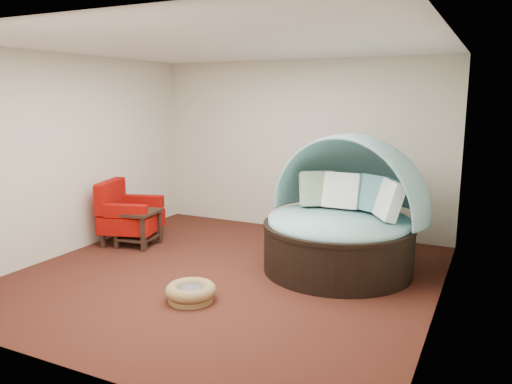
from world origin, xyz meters
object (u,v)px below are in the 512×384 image
at_px(side_table, 138,223).
at_px(pet_basket, 191,292).
at_px(red_armchair, 128,214).
at_px(canopy_daybed, 344,207).

bearing_deg(side_table, pet_basket, -36.78).
relative_size(pet_basket, side_table, 1.04).
relative_size(pet_basket, red_armchair, 0.64).
relative_size(red_armchair, side_table, 1.62).
distance_m(canopy_daybed, pet_basket, 2.25).
bearing_deg(canopy_daybed, red_armchair, -160.65).
bearing_deg(pet_basket, red_armchair, 145.16).
bearing_deg(red_armchair, canopy_daybed, -11.76).
distance_m(pet_basket, red_armchair, 2.60).
relative_size(canopy_daybed, pet_basket, 3.62).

